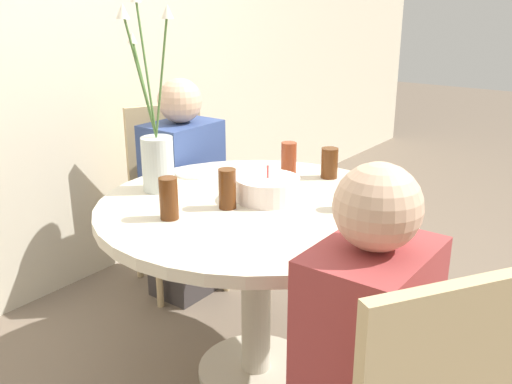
# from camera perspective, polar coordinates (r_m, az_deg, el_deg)

# --- Properties ---
(ground_plane) EXTENTS (16.00, 16.00, 0.00)m
(ground_plane) POSITION_cam_1_polar(r_m,az_deg,el_deg) (2.32, 0.00, -17.62)
(ground_plane) COLOR #6B5B4C
(wall_back) EXTENTS (8.00, 0.05, 2.60)m
(wall_back) POSITION_cam_1_polar(r_m,az_deg,el_deg) (2.77, -21.48, 15.93)
(wall_back) COLOR beige
(wall_back) RESTS_ON ground_plane
(dining_table) EXTENTS (1.11, 1.11, 0.70)m
(dining_table) POSITION_cam_1_polar(r_m,az_deg,el_deg) (2.03, 0.00, -4.37)
(dining_table) COLOR beige
(dining_table) RESTS_ON ground_plane
(chair_left_flank) EXTENTS (0.54, 0.54, 0.89)m
(chair_left_flank) POSITION_cam_1_polar(r_m,az_deg,el_deg) (2.85, -8.32, 0.50)
(chair_left_flank) COLOR #9E896B
(chair_left_flank) RESTS_ON ground_plane
(birthday_cake) EXTENTS (0.23, 0.23, 0.13)m
(birthday_cake) POSITION_cam_1_polar(r_m,az_deg,el_deg) (2.01, 1.17, 0.34)
(birthday_cake) COLOR white
(birthday_cake) RESTS_ON dining_table
(flower_vase) EXTENTS (0.20, 0.25, 0.71)m
(flower_vase) POSITION_cam_1_polar(r_m,az_deg,el_deg) (2.11, -9.98, 4.31)
(flower_vase) COLOR silver
(flower_vase) RESTS_ON dining_table
(side_plate) EXTENTS (0.17, 0.17, 0.01)m
(side_plate) POSITION_cam_1_polar(r_m,az_deg,el_deg) (2.32, -5.96, 1.91)
(side_plate) COLOR white
(side_plate) RESTS_ON dining_table
(drink_glass_0) EXTENTS (0.07, 0.07, 0.11)m
(drink_glass_0) POSITION_cam_1_polar(r_m,az_deg,el_deg) (1.94, 9.83, -0.23)
(drink_glass_0) COLOR #51280F
(drink_glass_0) RESTS_ON dining_table
(drink_glass_1) EXTENTS (0.07, 0.07, 0.12)m
(drink_glass_1) POSITION_cam_1_polar(r_m,az_deg,el_deg) (2.27, 7.35, 2.89)
(drink_glass_1) COLOR #51280F
(drink_glass_1) RESTS_ON dining_table
(drink_glass_2) EXTENTS (0.06, 0.06, 0.14)m
(drink_glass_2) POSITION_cam_1_polar(r_m,az_deg,el_deg) (1.92, -2.89, 0.33)
(drink_glass_2) COLOR #51280F
(drink_glass_2) RESTS_ON dining_table
(drink_glass_3) EXTENTS (0.06, 0.06, 0.14)m
(drink_glass_3) POSITION_cam_1_polar(r_m,az_deg,el_deg) (1.85, -8.72, -0.64)
(drink_glass_3) COLOR #51280F
(drink_glass_3) RESTS_ON dining_table
(drink_glass_4) EXTENTS (0.06, 0.06, 0.13)m
(drink_glass_4) POSITION_cam_1_polar(r_m,az_deg,el_deg) (2.30, 3.29, 3.38)
(drink_glass_4) COLOR maroon
(drink_glass_4) RESTS_ON dining_table
(person_guest) EXTENTS (0.34, 0.24, 1.05)m
(person_guest) POSITION_cam_1_polar(r_m,az_deg,el_deg) (2.71, -7.21, -0.52)
(person_guest) COLOR #383333
(person_guest) RESTS_ON ground_plane
(person_woman) EXTENTS (0.34, 0.24, 1.05)m
(person_woman) POSITION_cam_1_polar(r_m,az_deg,el_deg) (1.50, 10.83, -18.11)
(person_woman) COLOR #383333
(person_woman) RESTS_ON ground_plane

